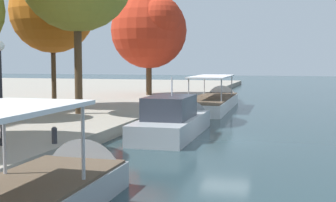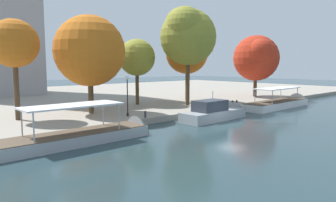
{
  "view_description": "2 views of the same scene",
  "coord_description": "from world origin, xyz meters",
  "px_view_note": "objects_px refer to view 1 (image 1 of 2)",
  "views": [
    {
      "loc": [
        -23.44,
        -3.37,
        4.13
      ],
      "look_at": [
        2.12,
        3.73,
        1.81
      ],
      "focal_mm": 48.49,
      "sensor_mm": 36.0,
      "label": 1
    },
    {
      "loc": [
        -25.99,
        -19.14,
        6.07
      ],
      "look_at": [
        -3.74,
        5.71,
        2.24
      ],
      "focal_mm": 33.22,
      "sensor_mm": 36.0,
      "label": 2
    }
  ],
  "objects_px": {
    "mooring_bollard_2": "(161,102)",
    "tree_1": "(53,10)",
    "mooring_bollard_1": "(54,135)",
    "tree_0": "(149,30)",
    "lamp_post": "(1,81)",
    "tour_boat_2": "(214,104)",
    "motor_yacht_1": "(175,123)",
    "mooring_bollard_0": "(157,104)"
  },
  "relations": [
    {
      "from": "mooring_bollard_2",
      "to": "tree_1",
      "type": "relative_size",
      "value": 0.06
    },
    {
      "from": "mooring_bollard_2",
      "to": "tree_1",
      "type": "height_order",
      "value": "tree_1"
    },
    {
      "from": "mooring_bollard_1",
      "to": "tree_0",
      "type": "xyz_separation_m",
      "value": [
        27.99,
        4.77,
        6.4
      ]
    },
    {
      "from": "lamp_post",
      "to": "tour_boat_2",
      "type": "bearing_deg",
      "value": -11.8
    },
    {
      "from": "mooring_bollard_1",
      "to": "lamp_post",
      "type": "distance_m",
      "value": 3.13
    },
    {
      "from": "mooring_bollard_2",
      "to": "tree_0",
      "type": "height_order",
      "value": "tree_0"
    },
    {
      "from": "motor_yacht_1",
      "to": "tree_1",
      "type": "height_order",
      "value": "tree_1"
    },
    {
      "from": "tour_boat_2",
      "to": "mooring_bollard_2",
      "type": "distance_m",
      "value": 7.17
    },
    {
      "from": "motor_yacht_1",
      "to": "lamp_post",
      "type": "relative_size",
      "value": 2.18
    },
    {
      "from": "mooring_bollard_1",
      "to": "lamp_post",
      "type": "relative_size",
      "value": 0.17
    },
    {
      "from": "motor_yacht_1",
      "to": "mooring_bollard_1",
      "type": "bearing_deg",
      "value": 155.78
    },
    {
      "from": "tour_boat_2",
      "to": "mooring_bollard_2",
      "type": "xyz_separation_m",
      "value": [
        -6.49,
        2.99,
        0.59
      ]
    },
    {
      "from": "motor_yacht_1",
      "to": "lamp_post",
      "type": "distance_m",
      "value": 10.42
    },
    {
      "from": "tour_boat_2",
      "to": "mooring_bollard_1",
      "type": "relative_size",
      "value": 20.18
    },
    {
      "from": "mooring_bollard_2",
      "to": "lamp_post",
      "type": "distance_m",
      "value": 17.23
    },
    {
      "from": "tour_boat_2",
      "to": "tree_0",
      "type": "relative_size",
      "value": 1.39
    },
    {
      "from": "mooring_bollard_0",
      "to": "mooring_bollard_2",
      "type": "bearing_deg",
      "value": 2.75
    },
    {
      "from": "motor_yacht_1",
      "to": "mooring_bollard_1",
      "type": "relative_size",
      "value": 12.9
    },
    {
      "from": "mooring_bollard_2",
      "to": "mooring_bollard_0",
      "type": "bearing_deg",
      "value": -177.25
    },
    {
      "from": "tree_0",
      "to": "mooring_bollard_1",
      "type": "bearing_deg",
      "value": -170.33
    },
    {
      "from": "mooring_bollard_1",
      "to": "tree_0",
      "type": "height_order",
      "value": "tree_0"
    },
    {
      "from": "mooring_bollard_2",
      "to": "tree_0",
      "type": "bearing_deg",
      "value": 21.78
    },
    {
      "from": "tour_boat_2",
      "to": "mooring_bollard_0",
      "type": "distance_m",
      "value": 8.11
    },
    {
      "from": "motor_yacht_1",
      "to": "tree_0",
      "type": "distance_m",
      "value": 22.9
    },
    {
      "from": "tree_1",
      "to": "mooring_bollard_1",
      "type": "bearing_deg",
      "value": -150.74
    },
    {
      "from": "motor_yacht_1",
      "to": "mooring_bollard_0",
      "type": "relative_size",
      "value": 13.48
    },
    {
      "from": "tour_boat_2",
      "to": "tree_1",
      "type": "xyz_separation_m",
      "value": [
        -8.31,
        10.97,
        7.63
      ]
    },
    {
      "from": "motor_yacht_1",
      "to": "tour_boat_2",
      "type": "height_order",
      "value": "motor_yacht_1"
    },
    {
      "from": "mooring_bollard_0",
      "to": "tree_0",
      "type": "xyz_separation_m",
      "value": [
        12.97,
        4.82,
        6.41
      ]
    },
    {
      "from": "tour_boat_2",
      "to": "mooring_bollard_2",
      "type": "height_order",
      "value": "tour_boat_2"
    },
    {
      "from": "mooring_bollard_2",
      "to": "lamp_post",
      "type": "xyz_separation_m",
      "value": [
        -16.97,
        1.91,
        2.34
      ]
    },
    {
      "from": "mooring_bollard_0",
      "to": "motor_yacht_1",
      "type": "bearing_deg",
      "value": -155.82
    },
    {
      "from": "tour_boat_2",
      "to": "tree_0",
      "type": "distance_m",
      "value": 11.79
    },
    {
      "from": "tree_0",
      "to": "mooring_bollard_0",
      "type": "bearing_deg",
      "value": -159.63
    },
    {
      "from": "mooring_bollard_1",
      "to": "motor_yacht_1",
      "type": "bearing_deg",
      "value": -23.54
    },
    {
      "from": "tour_boat_2",
      "to": "motor_yacht_1",
      "type": "bearing_deg",
      "value": 179.99
    },
    {
      "from": "tour_boat_2",
      "to": "mooring_bollard_1",
      "type": "height_order",
      "value": "tour_boat_2"
    },
    {
      "from": "mooring_bollard_1",
      "to": "mooring_bollard_2",
      "type": "height_order",
      "value": "mooring_bollard_1"
    },
    {
      "from": "motor_yacht_1",
      "to": "tree_1",
      "type": "xyz_separation_m",
      "value": [
        6.57,
        11.32,
        7.39
      ]
    },
    {
      "from": "motor_yacht_1",
      "to": "tree_0",
      "type": "height_order",
      "value": "tree_0"
    },
    {
      "from": "tour_boat_2",
      "to": "tree_1",
      "type": "height_order",
      "value": "tree_1"
    },
    {
      "from": "motor_yacht_1",
      "to": "mooring_bollard_2",
      "type": "relative_size",
      "value": 14.02
    }
  ]
}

